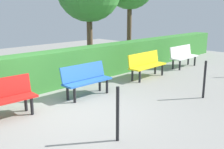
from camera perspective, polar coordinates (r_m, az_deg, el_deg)
ground_plane at (r=6.14m, az=-8.59°, el=-8.13°), size 22.44×22.44×0.00m
bench_white at (r=11.12m, az=15.01°, el=4.00°), size 1.51×0.46×0.86m
bench_yellow at (r=9.11m, az=7.40°, el=2.29°), size 1.64×0.49×0.86m
bench_blue at (r=7.13m, az=-5.60°, el=-0.89°), size 1.43×0.49×0.86m
hedge_row at (r=8.23m, az=-11.09°, el=1.34°), size 18.44×0.68×1.08m
railing_post_mid at (r=7.33m, az=19.25°, el=-1.04°), size 0.06×0.06×1.00m
railing_post_far at (r=4.68m, az=1.21°, el=-8.53°), size 0.06×0.06×1.00m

